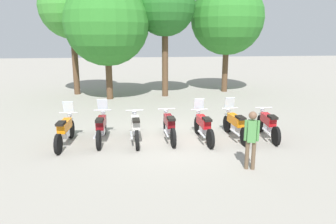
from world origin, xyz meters
name	(u,v)px	position (x,y,z in m)	size (l,w,h in m)	color
ground_plane	(170,141)	(0.00, 0.00, 0.00)	(80.00, 80.00, 0.00)	gray
motorcycle_0	(65,130)	(-3.50, -0.03, 0.52)	(0.62, 2.19, 1.37)	black
motorcycle_1	(101,127)	(-2.34, 0.21, 0.52)	(0.62, 2.19, 1.37)	black
motorcycle_2	(136,127)	(-1.17, 0.05, 0.50)	(0.62, 2.19, 0.99)	black
motorcycle_3	(169,126)	(0.00, 0.13, 0.50)	(0.62, 2.19, 0.99)	black
motorcycle_4	(203,126)	(1.16, -0.08, 0.52)	(0.62, 2.19, 1.37)	black
motorcycle_5	(235,124)	(2.33, -0.02, 0.52)	(0.62, 2.19, 1.37)	black
motorcycle_6	(268,124)	(3.50, -0.08, 0.50)	(0.62, 2.19, 0.99)	black
person_0	(251,136)	(1.89, -2.61, 0.94)	(0.40, 0.27, 1.63)	brown
tree_0	(71,7)	(-4.59, 9.29, 5.12)	(3.73, 3.73, 7.02)	brown
tree_1	(107,23)	(-2.50, 7.60, 4.16)	(4.60, 4.60, 6.47)	brown
tree_2	(165,6)	(0.71, 8.08, 5.10)	(3.41, 3.41, 6.85)	brown
tree_3	(227,18)	(4.66, 9.15, 4.52)	(4.46, 4.46, 6.77)	brown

